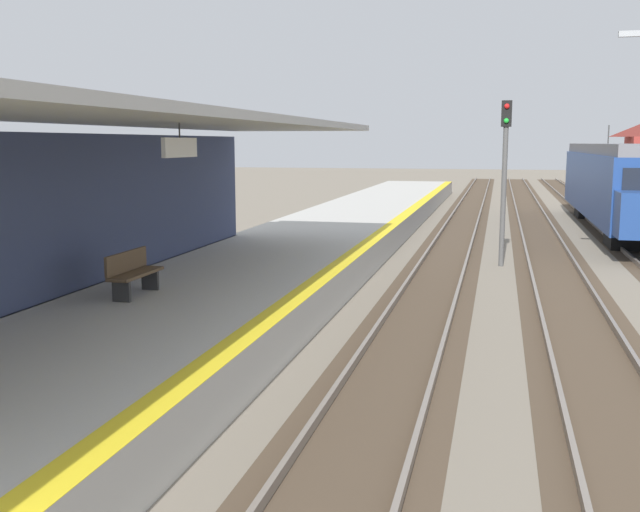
# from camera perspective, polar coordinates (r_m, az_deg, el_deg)

# --- Properties ---
(station_platform) EXTENTS (5.00, 80.00, 0.91)m
(station_platform) POSITION_cam_1_polar(r_m,az_deg,el_deg) (19.77, -4.44, -1.35)
(station_platform) COLOR #B7B5AD
(station_platform) RESTS_ON ground
(station_building_with_canopy) EXTENTS (4.85, 24.00, 4.43)m
(station_building_with_canopy) POSITION_cam_1_polar(r_m,az_deg,el_deg) (13.37, -22.46, 2.71)
(station_building_with_canopy) COLOR #4C4C4C
(station_building_with_canopy) RESTS_ON ground
(track_pair_nearest_platform) EXTENTS (2.34, 120.00, 0.16)m
(track_pair_nearest_platform) POSITION_cam_1_polar(r_m,az_deg,el_deg) (22.89, 9.27, -1.07)
(track_pair_nearest_platform) COLOR #4C3D2D
(track_pair_nearest_platform) RESTS_ON ground
(track_pair_middle) EXTENTS (2.34, 120.00, 0.16)m
(track_pair_middle) POSITION_cam_1_polar(r_m,az_deg,el_deg) (22.90, 17.78, -1.38)
(track_pair_middle) COLOR #4C3D2D
(track_pair_middle) RESTS_ON ground
(approaching_train) EXTENTS (2.93, 19.60, 4.76)m
(approaching_train) POSITION_cam_1_polar(r_m,az_deg,el_deg) (35.37, 22.06, 5.31)
(approaching_train) COLOR navy
(approaching_train) RESTS_ON ground
(rail_signal_post) EXTENTS (0.32, 0.34, 5.20)m
(rail_signal_post) POSITION_cam_1_polar(r_m,az_deg,el_deg) (23.99, 14.08, 6.78)
(rail_signal_post) COLOR #4C4C4C
(rail_signal_post) RESTS_ON ground
(platform_bench) EXTENTS (0.45, 1.60, 0.88)m
(platform_bench) POSITION_cam_1_polar(r_m,az_deg,el_deg) (15.08, -14.28, -1.20)
(platform_bench) COLOR brown
(platform_bench) RESTS_ON station_platform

